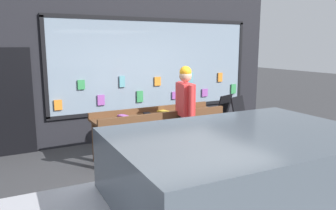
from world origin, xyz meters
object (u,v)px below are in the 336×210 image
at_px(person_browsing, 185,105).
at_px(parked_car, 239,206).
at_px(small_dog, 172,151).
at_px(sandwich_board_sign, 231,118).
at_px(display_table_main, 159,118).

distance_m(person_browsing, parked_car, 3.28).
bearing_deg(small_dog, person_browsing, -76.31).
bearing_deg(person_browsing, sandwich_board_sign, -56.82).
xyz_separation_m(display_table_main, sandwich_board_sign, (1.93, 0.21, -0.23)).
bearing_deg(display_table_main, parked_car, -104.83).
bearing_deg(person_browsing, parked_car, 168.56).
distance_m(display_table_main, sandwich_board_sign, 1.96).
bearing_deg(small_dog, parked_car, 155.05).
relative_size(sandwich_board_sign, parked_car, 0.25).
bearing_deg(sandwich_board_sign, parked_car, -148.87).
relative_size(display_table_main, parked_car, 0.66).
bearing_deg(parked_car, display_table_main, 76.49).
relative_size(small_dog, sandwich_board_sign, 0.61).
distance_m(small_dog, parked_car, 3.06).
bearing_deg(sandwich_board_sign, small_dog, -178.93).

